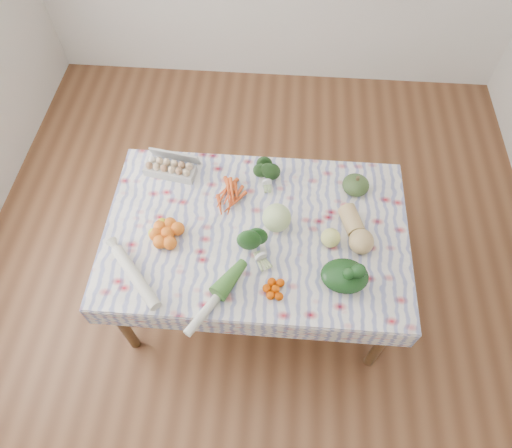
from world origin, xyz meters
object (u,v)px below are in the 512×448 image
Objects in this scene: cabbage at (277,218)px; egg_carton at (170,169)px; dining_table at (256,238)px; kabocha_squash at (356,185)px; butternut_squash at (356,229)px; grapefruit at (331,238)px.

egg_carton is at bearing 153.46° from cabbage.
egg_carton is 1.91× the size of cabbage.
egg_carton reaches higher than dining_table.
kabocha_squash is 0.52m from cabbage.
egg_carton is 1.08m from kabocha_squash.
kabocha_squash is 0.54× the size of butternut_squash.
butternut_squash is at bearing -3.88° from cabbage.
grapefruit is at bearing -16.74° from cabbage.
dining_table is at bearing 172.49° from grapefruit.
butternut_squash is (-0.01, -0.31, 0.02)m from kabocha_squash.
dining_table is 5.62× the size of butternut_squash.
grapefruit is (0.40, -0.05, 0.14)m from dining_table.
cabbage is at bearing 17.76° from dining_table.
cabbage reaches higher than butternut_squash.
grapefruit is (-0.15, -0.37, 0.00)m from kabocha_squash.
egg_carton is 1.05× the size of butternut_squash.
cabbage is 1.50× the size of grapefruit.
kabocha_squash is at bearing 32.44° from cabbage.
kabocha_squash is 1.47× the size of grapefruit.
egg_carton is at bearing 156.37° from grapefruit.
kabocha_squash is at bearing 69.66° from butternut_squash.
kabocha_squash is 0.31m from butternut_squash.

